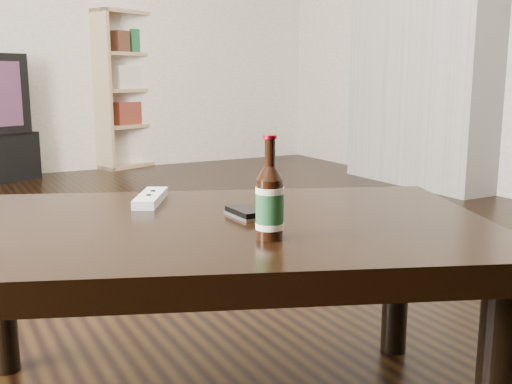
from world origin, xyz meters
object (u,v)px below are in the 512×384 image
beer_bottle (270,203)px  remote (151,198)px  phone (245,213)px  coffee_table (208,248)px  bookshelf (127,87)px

beer_bottle → remote: 0.45m
beer_bottle → phone: size_ratio=1.89×
beer_bottle → phone: 0.20m
coffee_table → remote: size_ratio=7.23×
beer_bottle → remote: (-0.09, 0.44, -0.06)m
bookshelf → phone: (-0.94, -3.96, -0.21)m
coffee_table → phone: bearing=-0.5°
bookshelf → phone: 4.08m
coffee_table → beer_bottle: (0.05, -0.19, 0.13)m
coffee_table → phone: (0.09, -0.00, 0.07)m
phone → beer_bottle: bearing=-104.8°
remote → bookshelf: bearing=104.0°
beer_bottle → remote: size_ratio=1.03×
bookshelf → phone: size_ratio=12.27×
beer_bottle → phone: bearing=76.4°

